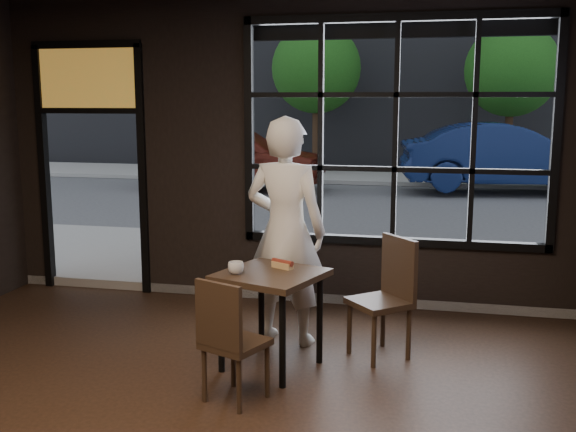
% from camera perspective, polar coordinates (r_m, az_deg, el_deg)
% --- Properties ---
extents(window_frame, '(3.06, 0.12, 2.28)m').
position_cam_1_polar(window_frame, '(6.78, 9.09, 7.01)').
color(window_frame, black).
rests_on(window_frame, ground).
extents(stained_transom, '(1.20, 0.06, 0.70)m').
position_cam_1_polar(stained_transom, '(7.72, -16.56, 11.15)').
color(stained_transom, orange).
rests_on(stained_transom, ground).
extents(street_asphalt, '(60.00, 41.00, 0.04)m').
position_cam_1_polar(street_asphalt, '(27.39, 9.16, 5.24)').
color(street_asphalt, '#545456').
rests_on(street_asphalt, ground).
extents(cafe_table, '(0.93, 0.93, 0.79)m').
position_cam_1_polar(cafe_table, '(5.41, -1.44, -8.78)').
color(cafe_table, '#2F2116').
rests_on(cafe_table, floor).
extents(chair_near, '(0.51, 0.51, 0.90)m').
position_cam_1_polar(chair_near, '(4.84, -4.46, -10.35)').
color(chair_near, '#2F2116').
rests_on(chair_near, floor).
extents(chair_window, '(0.61, 0.61, 1.00)m').
position_cam_1_polar(chair_window, '(5.64, 7.74, -6.95)').
color(chair_window, '#2F2116').
rests_on(chair_window, floor).
extents(man, '(0.79, 0.59, 1.99)m').
position_cam_1_polar(man, '(5.84, -0.19, -1.29)').
color(man, silver).
rests_on(man, floor).
extents(hotdog, '(0.21, 0.16, 0.06)m').
position_cam_1_polar(hotdog, '(5.41, -0.47, -4.13)').
color(hotdog, tan).
rests_on(hotdog, cafe_table).
extents(cup, '(0.14, 0.14, 0.10)m').
position_cam_1_polar(cup, '(5.24, -4.44, -4.41)').
color(cup, silver).
rests_on(cup, cafe_table).
extents(navy_car, '(4.74, 2.21, 1.50)m').
position_cam_1_polar(navy_car, '(16.02, 17.81, 4.83)').
color(navy_car, '#0D1940').
rests_on(navy_car, street_asphalt).
extents(maroon_car, '(4.26, 1.82, 1.44)m').
position_cam_1_polar(maroon_car, '(15.94, -4.37, 5.13)').
color(maroon_car, '#5A1A11').
rests_on(maroon_car, street_asphalt).
extents(tree_left, '(2.45, 2.45, 4.17)m').
position_cam_1_polar(tree_left, '(18.88, 2.41, 12.33)').
color(tree_left, '#332114').
rests_on(tree_left, street_asphalt).
extents(tree_right, '(2.36, 2.36, 4.04)m').
position_cam_1_polar(tree_right, '(18.38, 18.43, 11.61)').
color(tree_right, '#332114').
rests_on(tree_right, street_asphalt).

